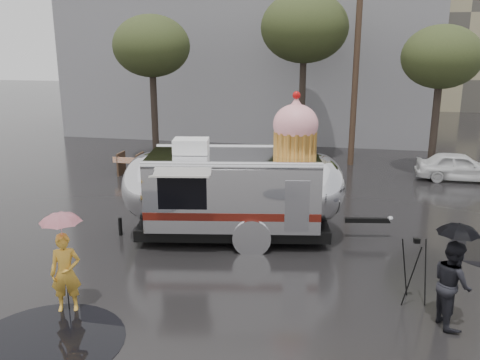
% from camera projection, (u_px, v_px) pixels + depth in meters
% --- Properties ---
extents(ground, '(120.00, 120.00, 0.00)m').
position_uv_depth(ground, '(241.00, 298.00, 11.73)').
color(ground, black).
rests_on(ground, ground).
extents(puddles, '(12.71, 11.63, 0.01)m').
position_uv_depth(puddles, '(303.00, 282.00, 12.48)').
color(puddles, black).
rests_on(puddles, ground).
extents(grey_building, '(22.00, 12.00, 13.00)m').
position_uv_depth(grey_building, '(255.00, 29.00, 33.47)').
color(grey_building, slate).
rests_on(grey_building, ground).
extents(utility_pole, '(1.60, 0.28, 9.00)m').
position_uv_depth(utility_pole, '(356.00, 67.00, 23.25)').
color(utility_pole, '#473323').
rests_on(utility_pole, ground).
extents(tree_left, '(3.64, 3.64, 6.95)m').
position_uv_depth(tree_left, '(151.00, 47.00, 23.94)').
color(tree_left, '#382D26').
rests_on(tree_left, ground).
extents(tree_mid, '(4.20, 4.20, 8.03)m').
position_uv_depth(tree_mid, '(304.00, 28.00, 24.23)').
color(tree_mid, '#382D26').
rests_on(tree_mid, ground).
extents(tree_right, '(3.36, 3.36, 6.42)m').
position_uv_depth(tree_right, '(441.00, 58.00, 21.50)').
color(tree_right, '#382D26').
rests_on(tree_right, ground).
extents(barricade_row, '(4.30, 0.80, 1.00)m').
position_uv_depth(barricade_row, '(163.00, 165.00, 22.09)').
color(barricade_row, '#473323').
rests_on(barricade_row, ground).
extents(airstream_trailer, '(8.20, 4.02, 4.47)m').
position_uv_depth(airstream_trailer, '(237.00, 187.00, 15.03)').
color(airstream_trailer, silver).
rests_on(airstream_trailer, ground).
extents(person_left, '(0.75, 0.63, 1.77)m').
position_uv_depth(person_left, '(66.00, 273.00, 11.00)').
color(person_left, gold).
rests_on(person_left, ground).
extents(umbrella_pink, '(1.09, 1.09, 2.29)m').
position_uv_depth(umbrella_pink, '(61.00, 228.00, 10.73)').
color(umbrella_pink, pink).
rests_on(umbrella_pink, ground).
extents(person_right, '(0.71, 0.98, 1.85)m').
position_uv_depth(person_right, '(452.00, 284.00, 10.42)').
color(person_right, black).
rests_on(person_right, ground).
extents(umbrella_black, '(1.04, 1.04, 2.26)m').
position_uv_depth(umbrella_black, '(457.00, 239.00, 10.16)').
color(umbrella_black, black).
rests_on(umbrella_black, ground).
extents(tripod, '(0.61, 0.63, 1.56)m').
position_uv_depth(tripod, '(414.00, 264.00, 11.32)').
color(tripod, black).
rests_on(tripod, ground).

